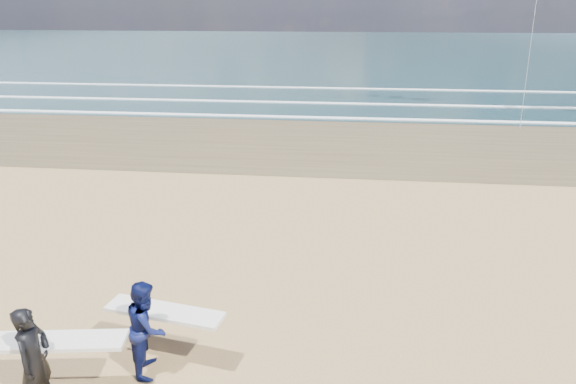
# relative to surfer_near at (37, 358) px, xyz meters

# --- Properties ---
(ocean) EXTENTS (220.00, 100.00, 0.02)m
(ocean) POSITION_rel_surfer_near_xyz_m (19.55, 72.26, -0.94)
(ocean) COLOR #193437
(ocean) RESTS_ON ground
(surfer_near) EXTENTS (2.25, 1.11, 1.87)m
(surfer_near) POSITION_rel_surfer_near_xyz_m (0.00, 0.00, 0.00)
(surfer_near) COLOR black
(surfer_near) RESTS_ON ground
(surfer_far) EXTENTS (2.26, 1.29, 1.77)m
(surfer_far) POSITION_rel_surfer_near_xyz_m (1.39, 1.11, -0.06)
(surfer_far) COLOR #0B1241
(surfer_far) RESTS_ON ground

